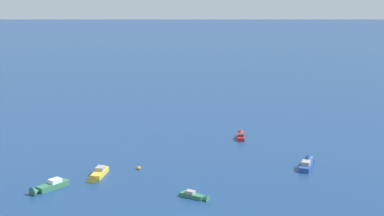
% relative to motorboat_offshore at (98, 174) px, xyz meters
% --- Properties ---
extents(motorboat_offshore, '(9.37, 8.86, 2.98)m').
position_rel_motorboat_offshore_xyz_m(motorboat_offshore, '(0.00, 0.00, 0.00)').
color(motorboat_offshore, gold).
rests_on(motorboat_offshore, ground_plane).
extents(motorboat_trailing, '(5.58, 10.79, 3.04)m').
position_rel_motorboat_offshore_xyz_m(motorboat_trailing, '(1.88, -14.29, 0.02)').
color(motorboat_trailing, '#33704C').
rests_on(motorboat_trailing, ground_plane).
extents(motorboat_outer_ring_a, '(7.55, 5.07, 2.17)m').
position_rel_motorboat_offshore_xyz_m(motorboat_outer_ring_a, '(27.02, 13.54, -0.22)').
color(motorboat_outer_ring_a, '#33704C').
rests_on(motorboat_outer_ring_a, ground_plane).
extents(motorboat_outer_ring_c, '(8.51, 10.22, 3.09)m').
position_rel_motorboat_offshore_xyz_m(motorboat_outer_ring_c, '(24.78, 53.18, 0.03)').
color(motorboat_outer_ring_c, '#23478C').
rests_on(motorboat_outer_ring_c, ground_plane).
extents(motorboat_outer_ring_d, '(8.53, 7.41, 2.62)m').
position_rel_motorboat_offshore_xyz_m(motorboat_outer_ring_d, '(-10.01, 57.01, -0.10)').
color(motorboat_outer_ring_d, '#B21E1E').
rests_on(motorboat_outer_ring_d, ground_plane).
extents(marker_buoy, '(1.10, 1.10, 2.10)m').
position_rel_motorboat_offshore_xyz_m(marker_buoy, '(0.19, 12.20, -0.41)').
color(marker_buoy, orange).
rests_on(marker_buoy, ground_plane).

